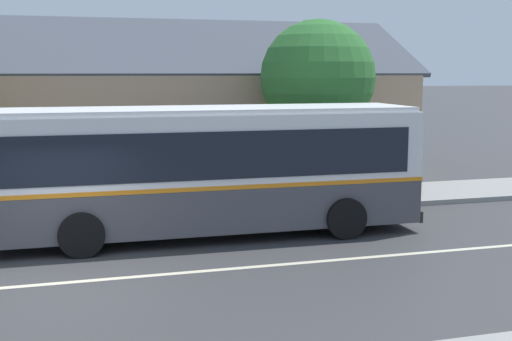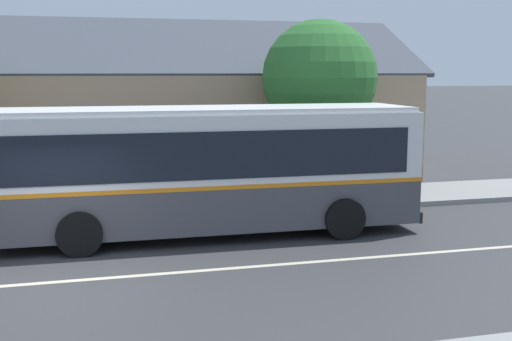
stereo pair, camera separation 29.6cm
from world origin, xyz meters
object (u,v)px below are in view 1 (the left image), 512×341
at_px(bus_stop_sign, 398,151).
at_px(transit_bus, 203,167).
at_px(street_tree_primary, 318,78).
at_px(bench_down_street, 116,194).

bearing_deg(bus_stop_sign, transit_bus, -161.76).
relative_size(transit_bus, bus_stop_sign, 4.42).
bearing_deg(street_tree_primary, transit_bus, -137.29).
height_order(transit_bus, street_tree_primary, street_tree_primary).
distance_m(bench_down_street, street_tree_primary, 7.35).
height_order(transit_bus, bench_down_street, transit_bus).
xyz_separation_m(street_tree_primary, bus_stop_sign, (1.78, -2.12, -2.15)).
distance_m(street_tree_primary, bus_stop_sign, 3.51).
relative_size(street_tree_primary, bus_stop_sign, 2.35).
height_order(transit_bus, bus_stop_sign, transit_bus).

